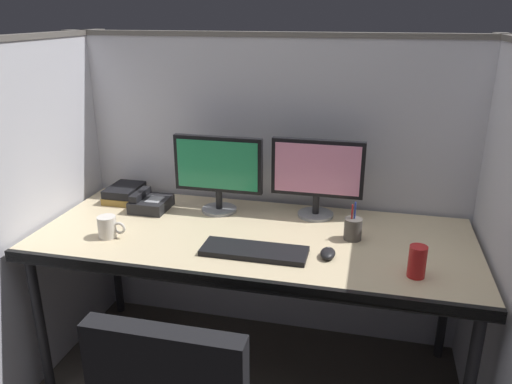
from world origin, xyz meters
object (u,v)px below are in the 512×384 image
(desk, at_px, (253,246))
(keyboard_main, at_px, (254,251))
(monitor_right, at_px, (317,173))
(soda_can, at_px, (417,262))
(computer_mouse, at_px, (328,253))
(desk_phone, at_px, (150,203))
(pen_cup, at_px, (353,229))
(monitor_left, at_px, (218,169))
(book_stack, at_px, (124,193))
(coffee_mug, at_px, (108,227))

(desk, bearing_deg, keyboard_main, -74.10)
(monitor_right, height_order, soda_can, monitor_right)
(keyboard_main, distance_m, computer_mouse, 0.29)
(monitor_right, relative_size, desk_phone, 2.26)
(computer_mouse, height_order, pen_cup, pen_cup)
(soda_can, height_order, desk_phone, soda_can)
(monitor_left, xyz_separation_m, soda_can, (0.90, -0.45, -0.15))
(desk, relative_size, book_stack, 8.87)
(keyboard_main, bearing_deg, monitor_right, 66.93)
(book_stack, bearing_deg, monitor_right, 0.59)
(keyboard_main, height_order, book_stack, book_stack)
(computer_mouse, relative_size, pen_cup, 0.57)
(keyboard_main, relative_size, pen_cup, 2.53)
(desk, bearing_deg, book_stack, 160.00)
(monitor_right, xyz_separation_m, book_stack, (-0.99, -0.01, -0.18))
(book_stack, distance_m, coffee_mug, 0.46)
(desk_phone, bearing_deg, soda_can, -17.50)
(coffee_mug, relative_size, desk_phone, 0.66)
(monitor_left, bearing_deg, book_stack, 176.05)
(pen_cup, height_order, coffee_mug, pen_cup)
(desk, xyz_separation_m, computer_mouse, (0.34, -0.13, 0.07))
(keyboard_main, distance_m, coffee_mug, 0.65)
(monitor_left, relative_size, pen_cup, 2.53)
(book_stack, distance_m, pen_cup, 1.20)
(monitor_right, xyz_separation_m, keyboard_main, (-0.19, -0.45, -0.20))
(monitor_left, height_order, soda_can, monitor_left)
(book_stack, xyz_separation_m, pen_cup, (1.18, -0.21, 0.01))
(monitor_left, height_order, pen_cup, monitor_left)
(monitor_left, bearing_deg, coffee_mug, -133.44)
(monitor_right, relative_size, coffee_mug, 3.41)
(monitor_right, bearing_deg, coffee_mug, -152.23)
(computer_mouse, bearing_deg, keyboard_main, -172.92)
(coffee_mug, xyz_separation_m, desk_phone, (0.04, 0.34, -0.01))
(coffee_mug, height_order, desk_phone, coffee_mug)
(monitor_right, relative_size, pen_cup, 2.53)
(monitor_right, height_order, desk_phone, monitor_right)
(desk, relative_size, pen_cup, 11.20)
(computer_mouse, bearing_deg, monitor_left, 146.98)
(keyboard_main, relative_size, desk_phone, 2.26)
(monitor_left, height_order, coffee_mug, monitor_left)
(keyboard_main, height_order, computer_mouse, computer_mouse)
(desk, bearing_deg, pen_cup, 8.32)
(book_stack, xyz_separation_m, soda_can, (1.42, -0.48, 0.02))
(pen_cup, relative_size, coffee_mug, 1.35)
(book_stack, bearing_deg, pen_cup, -10.18)
(monitor_left, xyz_separation_m, book_stack, (-0.53, 0.04, -0.18))
(desk, relative_size, keyboard_main, 4.42)
(keyboard_main, relative_size, coffee_mug, 3.41)
(desk, relative_size, desk_phone, 10.00)
(book_stack, height_order, pen_cup, pen_cup)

